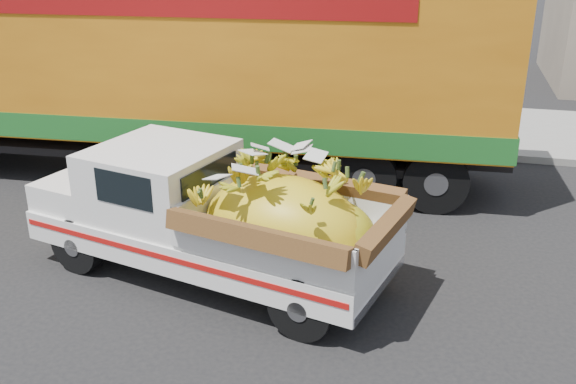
# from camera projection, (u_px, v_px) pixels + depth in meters

# --- Properties ---
(ground) EXTENTS (100.00, 100.00, 0.00)m
(ground) POSITION_uv_depth(u_px,v_px,m) (164.00, 253.00, 9.56)
(ground) COLOR black
(ground) RESTS_ON ground
(curb) EXTENTS (60.00, 0.25, 0.15)m
(curb) POSITION_uv_depth(u_px,v_px,m) (269.00, 139.00, 14.69)
(curb) COLOR gray
(curb) RESTS_ON ground
(sidewalk) EXTENTS (60.00, 4.00, 0.14)m
(sidewalk) POSITION_uv_depth(u_px,v_px,m) (291.00, 116.00, 16.58)
(sidewalk) COLOR gray
(sidewalk) RESTS_ON ground
(pickup_truck) EXTENTS (5.25, 2.91, 1.74)m
(pickup_truck) POSITION_uv_depth(u_px,v_px,m) (233.00, 218.00, 8.45)
(pickup_truck) COLOR black
(pickup_truck) RESTS_ON ground
(semi_trailer) EXTENTS (12.04, 3.25, 3.80)m
(semi_trailer) POSITION_uv_depth(u_px,v_px,m) (185.00, 67.00, 11.93)
(semi_trailer) COLOR black
(semi_trailer) RESTS_ON ground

